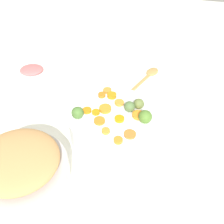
{
  "coord_description": "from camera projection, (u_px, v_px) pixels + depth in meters",
  "views": [
    {
      "loc": [
        0.16,
        -0.68,
        0.76
      ],
      "look_at": [
        0.01,
        -0.02,
        0.12
      ],
      "focal_mm": 46.64,
      "sensor_mm": 36.0,
      "label": 1
    }
  ],
  "objects": [
    {
      "name": "metal_pot",
      "position": [
        24.0,
        177.0,
        0.81
      ],
      "size": [
        0.26,
        0.26,
        0.1
      ],
      "primitive_type": "cylinder",
      "color": "#BEB8B9",
      "rests_on": "tabletop"
    },
    {
      "name": "carrot_slice_4",
      "position": [
        100.0,
        121.0,
        0.91
      ],
      "size": [
        0.04,
        0.04,
        0.01
      ],
      "primitive_type": "cylinder",
      "rotation": [
        0.0,
        0.0,
        6.07
      ],
      "color": "orange",
      "rests_on": "serving_bowl_carrots"
    },
    {
      "name": "brussels_sprout_0",
      "position": [
        78.0,
        113.0,
        0.91
      ],
      "size": [
        0.04,
        0.04,
        0.04
      ],
      "primitive_type": "sphere",
      "color": "#487031",
      "rests_on": "serving_bowl_carrots"
    },
    {
      "name": "carrot_slice_2",
      "position": [
        105.0,
        109.0,
        0.95
      ],
      "size": [
        0.05,
        0.05,
        0.01
      ],
      "primitive_type": "cylinder",
      "rotation": [
        0.0,
        0.0,
        5.77
      ],
      "color": "orange",
      "rests_on": "serving_bowl_carrots"
    },
    {
      "name": "carrot_slice_7",
      "position": [
        102.0,
        95.0,
        1.0
      ],
      "size": [
        0.03,
        0.03,
        0.01
      ],
      "primitive_type": "cylinder",
      "rotation": [
        0.0,
        0.0,
        5.66
      ],
      "color": "orange",
      "rests_on": "serving_bowl_carrots"
    },
    {
      "name": "brussels_sprout_1",
      "position": [
        139.0,
        104.0,
        0.95
      ],
      "size": [
        0.04,
        0.04,
        0.04
      ],
      "primitive_type": "sphere",
      "color": "#5E6D37",
      "rests_on": "serving_bowl_carrots"
    },
    {
      "name": "brussels_sprout_3",
      "position": [
        130.0,
        107.0,
        0.94
      ],
      "size": [
        0.04,
        0.04,
        0.04
      ],
      "primitive_type": "sphere",
      "color": "#4E6B3B",
      "rests_on": "serving_bowl_carrots"
    },
    {
      "name": "brussels_sprout_2",
      "position": [
        145.0,
        117.0,
        0.9
      ],
      "size": [
        0.04,
        0.04,
        0.04
      ],
      "primitive_type": "sphere",
      "color": "#4D752C",
      "rests_on": "serving_bowl_carrots"
    },
    {
      "name": "wooden_spoon",
      "position": [
        147.0,
        77.0,
        1.23
      ],
      "size": [
        0.14,
        0.26,
        0.01
      ],
      "color": "#A68347",
      "rests_on": "tabletop"
    },
    {
      "name": "carrot_slice_12",
      "position": [
        96.0,
        112.0,
        0.94
      ],
      "size": [
        0.03,
        0.03,
        0.01
      ],
      "primitive_type": "cylinder",
      "rotation": [
        0.0,
        0.0,
        4.95
      ],
      "color": "orange",
      "rests_on": "serving_bowl_carrots"
    },
    {
      "name": "carrot_slice_1",
      "position": [
        107.0,
        90.0,
        1.02
      ],
      "size": [
        0.03,
        0.03,
        0.01
      ],
      "primitive_type": "cylinder",
      "rotation": [
        0.0,
        0.0,
        6.12
      ],
      "color": "orange",
      "rests_on": "serving_bowl_carrots"
    },
    {
      "name": "ham_plate",
      "position": [
        26.0,
        75.0,
        1.24
      ],
      "size": [
        0.21,
        0.21,
        0.01
      ],
      "primitive_type": "cylinder",
      "color": "white",
      "rests_on": "tabletop"
    },
    {
      "name": "stuffing_mound",
      "position": [
        17.0,
        160.0,
        0.76
      ],
      "size": [
        0.22,
        0.22,
        0.05
      ],
      "primitive_type": "ellipsoid",
      "color": "tan",
      "rests_on": "metal_pot"
    },
    {
      "name": "carrot_slice_5",
      "position": [
        118.0,
        140.0,
        0.85
      ],
      "size": [
        0.04,
        0.04,
        0.01
      ],
      "primitive_type": "cylinder",
      "rotation": [
        0.0,
        0.0,
        4.09
      ],
      "color": "orange",
      "rests_on": "serving_bowl_carrots"
    },
    {
      "name": "serving_bowl_carrots",
      "position": [
        112.0,
        124.0,
        0.97
      ],
      "size": [
        0.29,
        0.29,
        0.09
      ],
      "primitive_type": "cylinder",
      "color": "white",
      "rests_on": "tabletop"
    },
    {
      "name": "ham_slice_main",
      "position": [
        32.0,
        70.0,
        1.24
      ],
      "size": [
        0.12,
        0.11,
        0.02
      ],
      "primitive_type": "ellipsoid",
      "rotation": [
        0.0,
        0.0,
        3.39
      ],
      "color": "#CF6364",
      "rests_on": "ham_plate"
    },
    {
      "name": "carrot_slice_0",
      "position": [
        87.0,
        110.0,
        0.94
      ],
      "size": [
        0.04,
        0.04,
        0.01
      ],
      "primitive_type": "cylinder",
      "rotation": [
        0.0,
        0.0,
        0.99
      ],
      "color": "orange",
      "rests_on": "serving_bowl_carrots"
    },
    {
      "name": "carrot_slice_8",
      "position": [
        130.0,
        134.0,
        0.87
      ],
      "size": [
        0.05,
        0.05,
        0.01
      ],
      "primitive_type": "cylinder",
      "rotation": [
        0.0,
        0.0,
        5.05
      ],
      "color": "orange",
      "rests_on": "serving_bowl_carrots"
    },
    {
      "name": "carrot_slice_9",
      "position": [
        119.0,
        103.0,
        0.97
      ],
      "size": [
        0.03,
        0.03,
        0.01
      ],
      "primitive_type": "cylinder",
      "rotation": [
        0.0,
        0.0,
        4.77
      ],
      "color": "orange",
      "rests_on": "serving_bowl_carrots"
    },
    {
      "name": "carrot_slice_10",
      "position": [
        119.0,
        119.0,
        0.92
      ],
      "size": [
        0.04,
        0.04,
        0.01
      ],
      "primitive_type": "cylinder",
      "rotation": [
        0.0,
        0.0,
        4.9
      ],
      "color": "orange",
      "rests_on": "serving_bowl_carrots"
    },
    {
      "name": "carrot_slice_11",
      "position": [
        138.0,
        115.0,
        0.93
      ],
      "size": [
        0.06,
        0.06,
        0.01
      ],
      "primitive_type": "cylinder",
      "rotation": [
        0.0,
        0.0,
        2.43
      ],
      "color": "orange",
      "rests_on": "serving_bowl_carrots"
    },
    {
      "name": "carrot_slice_3",
      "position": [
        106.0,
        131.0,
        0.88
      ],
      "size": [
        0.03,
        0.03,
        0.01
      ],
      "primitive_type": "cylinder",
      "rotation": [
        0.0,
        0.0,
        1.69
      ],
      "color": "orange",
      "rests_on": "serving_bowl_carrots"
    },
    {
      "name": "carrot_slice_6",
      "position": [
        112.0,
        95.0,
        1.0
      ],
      "size": [
        0.04,
        0.04,
        0.01
      ],
      "primitive_type": "cylinder",
      "rotation": [
        0.0,
        0.0,
        4.04
      ],
      "color": "orange",
      "rests_on": "serving_bowl_carrots"
    },
    {
      "name": "tabletop",
      "position": [
        111.0,
        131.0,
        1.03
      ],
      "size": [
        2.4,
        2.4,
        0.02
      ],
      "primitive_type": "cube",
      "color": "white",
      "rests_on": "ground"
    }
  ]
}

